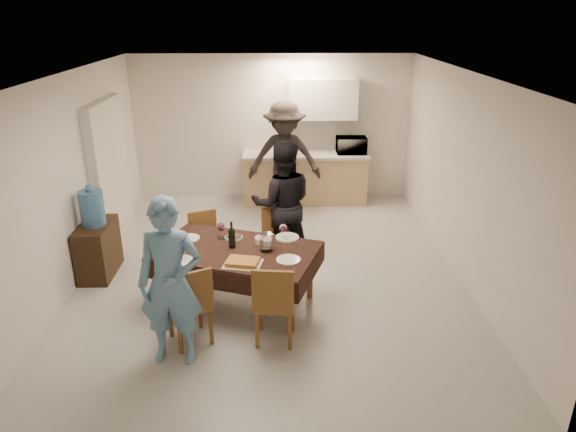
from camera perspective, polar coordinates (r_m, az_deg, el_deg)
name	(u,v)px	position (r m, az deg, el deg)	size (l,w,h in m)	color
floor	(271,269)	(7.06, -1.90, -5.95)	(5.00, 6.00, 0.02)	#AAA9A5
ceiling	(268,74)	(6.28, -2.21, 15.51)	(5.00, 6.00, 0.02)	white
wall_back	(272,128)	(9.45, -1.82, 9.74)	(5.00, 0.02, 2.60)	silver
wall_front	(265,305)	(3.81, -2.60, -9.84)	(5.00, 0.02, 2.60)	silver
wall_left	(72,180)	(7.05, -22.85, 3.69)	(0.02, 6.00, 2.60)	silver
wall_right	(464,178)	(6.98, 19.01, 4.05)	(0.02, 6.00, 2.60)	silver
stub_partition	(110,171)	(8.17, -19.20, 4.72)	(0.15, 1.40, 2.10)	silver
kitchen_base_cabinet	(305,179)	(9.38, 1.91, 4.14)	(2.20, 0.60, 0.86)	tan
kitchen_worktop	(305,155)	(9.25, 1.94, 6.82)	(2.24, 0.64, 0.05)	#B7B6B1
upper_cabinet	(323,99)	(9.21, 3.89, 12.85)	(1.20, 0.34, 0.70)	white
dining_table	(236,252)	(6.02, -5.76, -3.96)	(2.09, 1.62, 0.72)	black
chair_near_left	(187,299)	(5.41, -11.18, -9.06)	(0.56, 0.58, 0.49)	brown
chair_near_right	(275,297)	(5.32, -1.47, -9.02)	(0.46, 0.46, 0.50)	brown
chair_far_left	(206,241)	(6.74, -9.11, -2.77)	(0.50, 0.51, 0.45)	brown
chair_far_right	(275,239)	(6.67, -1.43, -2.57)	(0.44, 0.44, 0.47)	brown
console	(98,249)	(7.24, -20.32, -3.50)	(0.39, 0.77, 0.71)	black
water_jug	(92,208)	(7.03, -20.94, 0.83)	(0.31, 0.31, 0.46)	#4578B1
wine_bottle	(232,235)	(5.99, -6.27, -2.08)	(0.08, 0.08, 0.32)	black
water_pitcher	(266,242)	(5.90, -2.45, -2.92)	(0.14, 0.14, 0.22)	white
savoury_tart	(243,262)	(5.65, -5.04, -5.12)	(0.41, 0.30, 0.05)	#BF7B38
salad_bowl	(262,240)	(6.14, -2.86, -2.65)	(0.18, 0.18, 0.07)	silver
mushroom_dish	(234,238)	(6.25, -6.05, -2.43)	(0.20, 0.20, 0.03)	silver
wine_glass_a	(185,251)	(5.81, -11.42, -3.83)	(0.09, 0.09, 0.21)	white
wine_glass_b	(283,232)	(6.17, -0.54, -1.77)	(0.09, 0.09, 0.21)	white
wine_glass_c	(221,231)	(6.25, -7.43, -1.63)	(0.09, 0.09, 0.21)	white
plate_near_left	(180,261)	(5.82, -11.91, -4.88)	(0.28, 0.28, 0.02)	silver
plate_near_right	(288,260)	(5.71, 0.04, -4.88)	(0.27, 0.27, 0.02)	silver
plate_far_left	(189,238)	(6.35, -10.99, -2.44)	(0.27, 0.27, 0.02)	silver
plate_far_right	(287,237)	(6.25, -0.08, -2.39)	(0.29, 0.29, 0.02)	silver
microwave	(351,145)	(9.29, 7.06, 7.81)	(0.53, 0.36, 0.29)	white
person_near	(170,283)	(5.09, -12.93, -7.29)	(0.63, 0.41, 1.73)	#5988AB
person_far	(282,204)	(6.89, -0.62, 1.33)	(0.85, 0.66, 1.75)	black
person_kitchen	(284,158)	(8.79, -0.40, 6.48)	(1.23, 0.71, 1.91)	black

